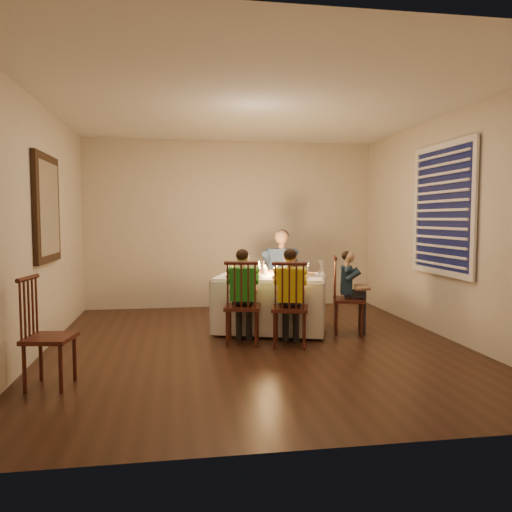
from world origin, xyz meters
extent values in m
plane|color=black|center=(0.00, 0.00, 0.00)|extent=(5.00, 5.00, 0.00)
cube|color=beige|center=(-2.25, 0.00, 1.30)|extent=(0.02, 5.00, 2.60)
cube|color=beige|center=(2.25, 0.00, 1.30)|extent=(0.02, 5.00, 2.60)
cube|color=beige|center=(0.00, 2.50, 1.30)|extent=(4.50, 0.02, 2.60)
plane|color=white|center=(0.00, 0.00, 2.60)|extent=(5.00, 5.00, 0.00)
cube|color=white|center=(0.29, 0.70, 0.67)|extent=(1.51, 1.27, 0.04)
cube|color=white|center=(0.44, 1.15, 0.35)|extent=(1.27, 0.43, 0.63)
cube|color=white|center=(0.15, 0.25, 0.35)|extent=(1.27, 0.43, 0.63)
cube|color=white|center=(0.92, 0.50, 0.35)|extent=(0.32, 0.92, 0.63)
cube|color=white|center=(-0.33, 0.90, 0.35)|extent=(0.32, 0.92, 0.63)
cylinder|color=white|center=(0.36, 0.99, 0.70)|extent=(0.33, 0.33, 0.02)
cylinder|color=white|center=(-0.04, 0.51, 0.70)|extent=(0.33, 0.33, 0.02)
cylinder|color=white|center=(0.48, 0.35, 0.70)|extent=(0.33, 0.33, 0.02)
cylinder|color=white|center=(0.72, 0.56, 0.70)|extent=(0.33, 0.33, 0.02)
cylinder|color=silver|center=(0.22, 0.72, 0.74)|extent=(0.06, 0.06, 0.10)
cylinder|color=silver|center=(0.35, 0.68, 0.74)|extent=(0.06, 0.06, 0.10)
sphere|color=#F7EF41|center=(-0.13, 1.13, 0.74)|extent=(0.09, 0.09, 0.09)
sphere|color=orange|center=(0.51, 0.68, 0.73)|extent=(0.08, 0.08, 0.08)
imported|color=white|center=(-0.05, 1.11, 0.72)|extent=(0.30, 0.30, 0.06)
cube|color=black|center=(-2.22, 0.30, 1.50)|extent=(0.05, 0.95, 1.15)
cube|color=white|center=(-2.19, 0.30, 1.50)|extent=(0.01, 0.78, 0.98)
cube|color=black|center=(2.23, 0.10, 1.50)|extent=(0.01, 1.20, 1.40)
cube|color=white|center=(2.21, 0.10, 1.50)|extent=(0.03, 1.34, 1.54)
camera|label=1|loc=(-0.85, -5.33, 1.40)|focal=35.00mm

